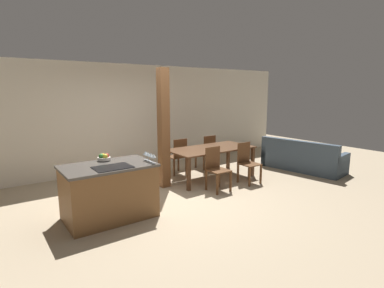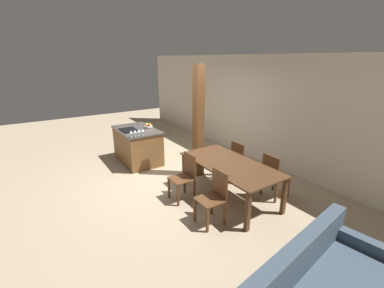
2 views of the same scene
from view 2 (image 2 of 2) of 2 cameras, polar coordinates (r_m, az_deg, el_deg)
ground_plane at (r=5.95m, az=-4.81°, el=-7.49°), size 16.00×16.00×0.00m
wall_back at (r=7.02m, az=13.55°, el=7.73°), size 11.20×0.08×2.70m
kitchen_island at (r=6.84m, az=-12.00°, el=-0.29°), size 1.41×0.89×0.89m
fruit_bowl at (r=6.77m, az=-9.72°, el=4.03°), size 0.22×0.22×0.12m
wine_glass_near at (r=6.00m, az=-13.41°, el=2.60°), size 0.08×0.08×0.15m
wine_glass_middle at (r=6.03m, az=-12.57°, el=2.74°), size 0.08×0.08×0.15m
wine_glass_far at (r=6.06m, az=-11.75°, el=2.88°), size 0.08×0.08×0.15m
wine_glass_end at (r=6.09m, az=-10.93°, el=3.02°), size 0.08×0.08×0.15m
dining_table at (r=4.92m, az=8.36°, el=-5.15°), size 2.02×0.99×0.73m
dining_chair_near_left at (r=4.93m, az=-1.65°, el=-7.13°), size 0.40×0.40×0.89m
dining_chair_near_right at (r=4.27m, az=4.84°, el=-11.53°), size 0.40×0.40×0.89m
dining_chair_far_left at (r=5.75m, az=10.76°, el=-3.60°), size 0.40×0.40×0.89m
dining_chair_far_right at (r=5.20m, az=17.67°, el=-6.66°), size 0.40×0.40×0.89m
timber_post at (r=5.69m, az=1.45°, el=4.74°), size 0.20×0.20×2.50m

